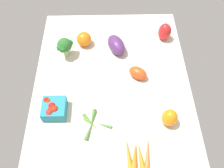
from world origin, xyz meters
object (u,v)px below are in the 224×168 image
at_px(bell_pepper_red, 165,32).
at_px(berry_basket, 54,108).
at_px(roma_tomato, 138,73).
at_px(okra_pile, 92,123).
at_px(eggplant, 116,45).
at_px(bell_pepper_orange, 170,118).
at_px(carrot_bunch, 138,158).
at_px(broccoli_head, 64,46).
at_px(heirloom_tomato_orange, 84,39).

bearing_deg(bell_pepper_red, berry_basket, 129.15).
distance_m(roma_tomato, okra_pile, 0.33).
height_order(roma_tomato, eggplant, eggplant).
bearing_deg(bell_pepper_orange, berry_basket, 82.90).
bearing_deg(carrot_bunch, bell_pepper_red, -16.29).
distance_m(roma_tomato, berry_basket, 0.43).
bearing_deg(bell_pepper_red, carrot_bunch, 163.71).
height_order(bell_pepper_red, berry_basket, bell_pepper_red).
bearing_deg(bell_pepper_red, broccoli_head, 102.17).
xyz_separation_m(eggplant, heirloom_tomato_orange, (0.05, 0.17, 0.00)).
height_order(bell_pepper_red, broccoli_head, broccoli_head).
xyz_separation_m(bell_pepper_orange, berry_basket, (0.06, 0.50, -0.01)).
height_order(roma_tomato, okra_pile, roma_tomato).
relative_size(roma_tomato, okra_pile, 0.64).
relative_size(broccoli_head, carrot_bunch, 0.65).
bearing_deg(bell_pepper_red, heirloom_tomato_orange, 94.54).
height_order(heirloom_tomato_orange, berry_basket, heirloom_tomato_orange).
xyz_separation_m(broccoli_head, bell_pepper_orange, (-0.40, -0.48, -0.03)).
bearing_deg(okra_pile, bell_pepper_orange, -89.94).
height_order(roma_tomato, heirloom_tomato_orange, heirloom_tomato_orange).
distance_m(okra_pile, broccoli_head, 0.43).
bearing_deg(roma_tomato, berry_basket, 60.36).
xyz_separation_m(eggplant, bell_pepper_orange, (-0.43, -0.21, 0.01)).
xyz_separation_m(okra_pile, bell_pepper_red, (0.51, -0.38, 0.04)).
height_order(bell_pepper_red, carrot_bunch, bell_pepper_red).
bearing_deg(heirloom_tomato_orange, okra_pile, -173.49).
distance_m(carrot_bunch, heirloom_tomato_orange, 0.68).
height_order(bell_pepper_orange, heirloom_tomato_orange, bell_pepper_orange).
xyz_separation_m(broccoli_head, carrot_bunch, (-0.56, -0.33, -0.06)).
height_order(eggplant, okra_pile, eggplant).
bearing_deg(roma_tomato, okra_pile, 83.56).
height_order(okra_pile, bell_pepper_orange, bell_pepper_orange).
bearing_deg(roma_tomato, bell_pepper_red, -87.80).
xyz_separation_m(eggplant, broccoli_head, (-0.03, 0.26, 0.03)).
bearing_deg(berry_basket, broccoli_head, -4.12).
bearing_deg(berry_basket, heirloom_tomato_orange, -15.65).
bearing_deg(heirloom_tomato_orange, eggplant, -104.95).
relative_size(roma_tomato, bell_pepper_red, 0.92).
height_order(okra_pile, broccoli_head, broccoli_head).
bearing_deg(roma_tomato, eggplant, -26.38).
relative_size(okra_pile, broccoli_head, 1.30).
bearing_deg(bell_pepper_orange, bell_pepper_red, -5.69).
bearing_deg(carrot_bunch, broccoli_head, 30.92).
height_order(bell_pepper_red, heirloom_tomato_orange, bell_pepper_red).
bearing_deg(broccoli_head, eggplant, -82.77).
distance_m(broccoli_head, bell_pepper_orange, 0.62).
xyz_separation_m(carrot_bunch, heirloom_tomato_orange, (0.64, 0.24, 0.03)).
bearing_deg(okra_pile, heirloom_tomato_orange, 6.51).
relative_size(eggplant, okra_pile, 0.93).
bearing_deg(eggplant, berry_basket, 117.78).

